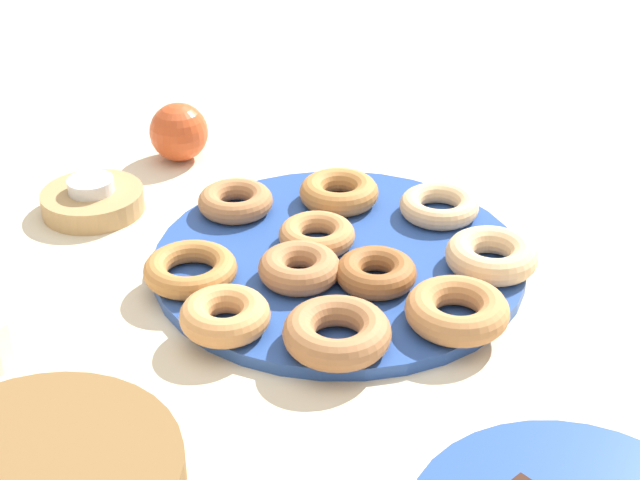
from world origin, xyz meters
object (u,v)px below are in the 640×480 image
at_px(donut_plate, 339,259).
at_px(donut_4, 297,267).
at_px(donut_5, 236,201).
at_px(candle_holder, 93,201).
at_px(donut_0, 376,273).
at_px(donut_3, 439,206).
at_px(donut_2, 491,255).
at_px(donut_8, 190,269).
at_px(donut_9, 318,234).
at_px(donut_7, 337,332).
at_px(tealight, 91,185).
at_px(donut_6, 339,192).
at_px(apple, 179,132).
at_px(donut_1, 227,316).
at_px(donut_10, 457,310).

relative_size(donut_plate, donut_4, 4.71).
height_order(donut_5, candle_holder, donut_5).
relative_size(donut_0, donut_3, 0.91).
distance_m(donut_0, donut_2, 0.12).
xyz_separation_m(donut_8, donut_9, (-0.05, -0.13, 0.00)).
bearing_deg(donut_7, candle_holder, -5.79).
xyz_separation_m(donut_2, tealight, (0.41, 0.16, 0.01)).
distance_m(donut_7, donut_8, 0.17).
bearing_deg(donut_6, donut_0, 140.37).
height_order(donut_7, tealight, donut_7).
distance_m(donut_5, apple, 0.18).
relative_size(donut_2, donut_4, 1.14).
distance_m(donut_7, donut_9, 0.17).
bearing_deg(apple, donut_0, 165.90).
distance_m(donut_1, donut_8, 0.09).
xyz_separation_m(donut_5, apple, (0.16, -0.07, 0.01)).
xyz_separation_m(donut_plate, donut_0, (-0.06, 0.02, 0.02)).
bearing_deg(donut_5, donut_6, -131.75).
xyz_separation_m(donut_0, tealight, (0.34, 0.06, 0.01)).
distance_m(donut_plate, tealight, 0.29).
xyz_separation_m(donut_1, donut_6, (0.07, -0.25, -0.00)).
height_order(donut_10, apple, apple).
bearing_deg(donut_9, donut_2, -155.70).
bearing_deg(donut_0, tealight, 10.36).
xyz_separation_m(donut_plate, donut_9, (0.03, -0.00, 0.02)).
relative_size(donut_2, donut_3, 1.06).
xyz_separation_m(donut_1, apple, (0.31, -0.23, 0.01)).
height_order(donut_9, tealight, tealight).
xyz_separation_m(donut_1, donut_7, (-0.09, -0.04, 0.00)).
relative_size(candle_holder, apple, 1.57).
bearing_deg(candle_holder, donut_7, 174.21).
bearing_deg(donut_5, donut_plate, 179.81).
relative_size(tealight, apple, 0.71).
relative_size(donut_2, donut_6, 1.04).
distance_m(donut_1, apple, 0.39).
relative_size(donut_1, donut_9, 1.04).
distance_m(donut_2, donut_6, 0.20).
bearing_deg(donut_9, donut_5, 0.38).
distance_m(donut_9, tealight, 0.27).
bearing_deg(donut_7, donut_9, -45.24).
bearing_deg(donut_0, donut_8, 36.62).
bearing_deg(donut_2, donut_1, 61.38).
distance_m(donut_2, donut_4, 0.19).
xyz_separation_m(donut_5, tealight, (0.14, 0.08, 0.01)).
distance_m(donut_1, donut_5, 0.22).
bearing_deg(donut_3, apple, 10.02).
bearing_deg(donut_5, donut_8, 115.52).
height_order(donut_6, donut_8, donut_6).
bearing_deg(donut_2, donut_5, 14.94).
height_order(donut_4, candle_holder, donut_4).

